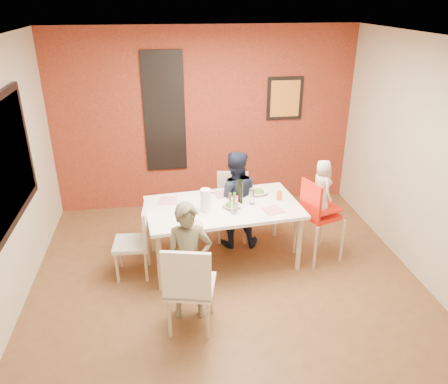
{
  "coord_description": "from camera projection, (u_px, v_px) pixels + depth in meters",
  "views": [
    {
      "loc": [
        -0.64,
        -4.11,
        3.08
      ],
      "look_at": [
        0.0,
        0.3,
        1.05
      ],
      "focal_mm": 35.0,
      "sensor_mm": 36.0,
      "label": 1
    }
  ],
  "objects": [
    {
      "name": "ground",
      "position": [
        228.0,
        285.0,
        5.06
      ],
      "size": [
        4.5,
        4.5,
        0.0
      ],
      "primitive_type": "plane",
      "color": "brown",
      "rests_on": "ground"
    },
    {
      "name": "ceiling",
      "position": [
        229.0,
        40.0,
        3.94
      ],
      "size": [
        4.5,
        4.5,
        0.02
      ],
      "primitive_type": "cube",
      "color": "silver",
      "rests_on": "wall_back"
    },
    {
      "name": "wall_back",
      "position": [
        205.0,
        120.0,
        6.53
      ],
      "size": [
        4.5,
        0.02,
        2.7
      ],
      "primitive_type": "cube",
      "color": "beige",
      "rests_on": "ground"
    },
    {
      "name": "wall_front",
      "position": [
        289.0,
        328.0,
        2.48
      ],
      "size": [
        4.5,
        0.02,
        2.7
      ],
      "primitive_type": "cube",
      "color": "beige",
      "rests_on": "ground"
    },
    {
      "name": "wall_right",
      "position": [
        430.0,
        166.0,
        4.8
      ],
      "size": [
        0.02,
        4.5,
        2.7
      ],
      "primitive_type": "cube",
      "color": "beige",
      "rests_on": "ground"
    },
    {
      "name": "brick_accent_wall",
      "position": [
        205.0,
        121.0,
        6.51
      ],
      "size": [
        4.5,
        0.02,
        2.7
      ],
      "primitive_type": "cube",
      "color": "maroon",
      "rests_on": "ground"
    },
    {
      "name": "picture_window_frame",
      "position": [
        3.0,
        164.0,
        4.31
      ],
      "size": [
        0.05,
        1.7,
        1.3
      ],
      "primitive_type": "cube",
      "color": "black",
      "rests_on": "wall_left"
    },
    {
      "name": "picture_window_pane",
      "position": [
        5.0,
        164.0,
        4.31
      ],
      "size": [
        0.02,
        1.55,
        1.15
      ],
      "primitive_type": "cube",
      "color": "black",
      "rests_on": "wall_left"
    },
    {
      "name": "glassblock_strip",
      "position": [
        164.0,
        113.0,
        6.35
      ],
      "size": [
        0.55,
        0.03,
        1.7
      ],
      "primitive_type": "cube",
      "color": "silver",
      "rests_on": "wall_back"
    },
    {
      "name": "glassblock_surround",
      "position": [
        164.0,
        113.0,
        6.35
      ],
      "size": [
        0.6,
        0.03,
        1.76
      ],
      "primitive_type": "cube",
      "color": "black",
      "rests_on": "wall_back"
    },
    {
      "name": "art_print_frame",
      "position": [
        285.0,
        98.0,
        6.52
      ],
      "size": [
        0.54,
        0.03,
        0.64
      ],
      "primitive_type": "cube",
      "color": "black",
      "rests_on": "wall_back"
    },
    {
      "name": "art_print_canvas",
      "position": [
        285.0,
        99.0,
        6.51
      ],
      "size": [
        0.44,
        0.01,
        0.54
      ],
      "primitive_type": "cube",
      "color": "gold",
      "rests_on": "wall_back"
    },
    {
      "name": "dining_table",
      "position": [
        223.0,
        211.0,
        5.26
      ],
      "size": [
        1.91,
        1.18,
        0.76
      ],
      "rotation": [
        0.0,
        0.0,
        0.1
      ],
      "color": "white",
      "rests_on": "ground"
    },
    {
      "name": "chair_near",
      "position": [
        189.0,
        285.0,
        4.16
      ],
      "size": [
        0.55,
        0.55,
        0.99
      ],
      "rotation": [
        0.0,
        0.0,
        2.91
      ],
      "color": "white",
      "rests_on": "ground"
    },
    {
      "name": "chair_far",
      "position": [
        232.0,
        202.0,
        5.92
      ],
      "size": [
        0.48,
        0.48,
        0.9
      ],
      "rotation": [
        0.0,
        0.0,
        -0.17
      ],
      "color": "beige",
      "rests_on": "ground"
    },
    {
      "name": "chair_left",
      "position": [
        138.0,
        238.0,
        5.07
      ],
      "size": [
        0.43,
        0.43,
        0.88
      ],
      "rotation": [
        0.0,
        0.0,
        4.65
      ],
      "color": "silver",
      "rests_on": "ground"
    },
    {
      "name": "high_chair",
      "position": [
        318.0,
        213.0,
        5.32
      ],
      "size": [
        0.56,
        0.56,
        1.07
      ],
      "rotation": [
        0.0,
        0.0,
        1.9
      ],
      "color": "red",
      "rests_on": "ground"
    },
    {
      "name": "child_near",
      "position": [
        189.0,
        262.0,
        4.34
      ],
      "size": [
        0.48,
        0.33,
        1.28
      ],
      "primitive_type": "imported",
      "rotation": [
        0.0,
        0.0,
        -0.05
      ],
      "color": "brown",
      "rests_on": "ground"
    },
    {
      "name": "child_far",
      "position": [
        234.0,
        199.0,
        5.64
      ],
      "size": [
        0.68,
        0.56,
        1.31
      ],
      "primitive_type": "imported",
      "rotation": [
        0.0,
        0.0,
        3.05
      ],
      "color": "black",
      "rests_on": "ground"
    },
    {
      "name": "toddler",
      "position": [
        322.0,
        187.0,
        5.2
      ],
      "size": [
        0.26,
        0.36,
        0.69
      ],
      "primitive_type": "imported",
      "rotation": [
        0.0,
        0.0,
        1.71
      ],
      "color": "beige",
      "rests_on": "high_chair"
    },
    {
      "name": "plate_near_left",
      "position": [
        193.0,
        224.0,
        4.81
      ],
      "size": [
        0.25,
        0.25,
        0.01
      ],
      "primitive_type": "cube",
      "rotation": [
        0.0,
        0.0,
        0.29
      ],
      "color": "white",
      "rests_on": "dining_table"
    },
    {
      "name": "plate_far_mid",
      "position": [
        224.0,
        194.0,
        5.51
      ],
      "size": [
        0.24,
        0.24,
        0.01
      ],
      "primitive_type": "cube",
      "rotation": [
        0.0,
        0.0,
        0.07
      ],
      "color": "white",
      "rests_on": "dining_table"
    },
    {
      "name": "plate_near_right",
      "position": [
        273.0,
        210.0,
        5.11
      ],
      "size": [
        0.26,
        0.26,
        0.01
      ],
      "primitive_type": "cube",
      "rotation": [
        0.0,
        0.0,
        0.29
      ],
      "color": "white",
      "rests_on": "dining_table"
    },
    {
      "name": "plate_far_left",
      "position": [
        168.0,
        201.0,
        5.35
      ],
      "size": [
        0.25,
        0.25,
        0.01
      ],
      "primitive_type": "cube",
      "rotation": [
        0.0,
        0.0,
        -0.14
      ],
      "color": "white",
      "rests_on": "dining_table"
    },
    {
      "name": "salad_bowl_a",
      "position": [
        232.0,
        206.0,
        5.17
      ],
      "size": [
        0.26,
        0.26,
        0.05
      ],
      "primitive_type": "imported",
      "rotation": [
        0.0,
        0.0,
        0.39
      ],
      "color": "silver",
      "rests_on": "dining_table"
    },
    {
      "name": "salad_bowl_b",
      "position": [
        258.0,
        192.0,
        5.52
      ],
      "size": [
        0.27,
        0.27,
        0.06
      ],
      "primitive_type": "imported",
      "rotation": [
        0.0,
        0.0,
        0.22
      ],
      "color": "white",
      "rests_on": "dining_table"
    },
    {
      "name": "wine_bottle",
      "position": [
        240.0,
        192.0,
        5.24
      ],
      "size": [
        0.08,
        0.08,
        0.3
      ],
      "primitive_type": "cylinder",
      "color": "black",
      "rests_on": "dining_table"
    },
    {
      "name": "wine_glass_a",
      "position": [
        234.0,
        205.0,
        5.01
      ],
      "size": [
        0.08,
        0.08,
        0.22
      ],
      "primitive_type": "cylinder",
      "color": "white",
      "rests_on": "dining_table"
    },
    {
      "name": "wine_glass_b",
      "position": [
        252.0,
        197.0,
        5.24
      ],
      "size": [
        0.06,
        0.06,
        0.18
      ],
      "primitive_type": "cylinder",
      "color": "white",
      "rests_on": "dining_table"
    },
    {
      "name": "paper_towel_roll",
      "position": [
        206.0,
        200.0,
        5.05
      ],
      "size": [
        0.12,
        0.12,
        0.28
      ],
      "primitive_type": "cylinder",
      "color": "white",
      "rests_on": "dining_table"
    },
    {
      "name": "condiment_red",
      "position": [
        237.0,
        201.0,
        5.18
      ],
      "size": [
        0.04,
        0.04,
        0.14
      ],
      "primitive_type": "cylinder",
      "color": "red",
      "rests_on": "dining_table"
    },
    {
      "name": "condiment_green",
      "position": [
        235.0,
        198.0,
        5.25
      ],
      "size": [
        0.04,
        0.04,
        0.15
      ],
      "primitive_type": "cylinder",
      "color": "#296B23",
      "rests_on": "dining_table"
    },
    {
      "name": "condiment_brown",
      "position": [
        230.0,
        199.0,
        5.25
      ],
      "size": [
        0.04,
        0.04,
        0.14
      ],
      "primitive_type": "cylinder",
      "color": "brown",
      "rests_on": "dining_table"
    },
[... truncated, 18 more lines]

